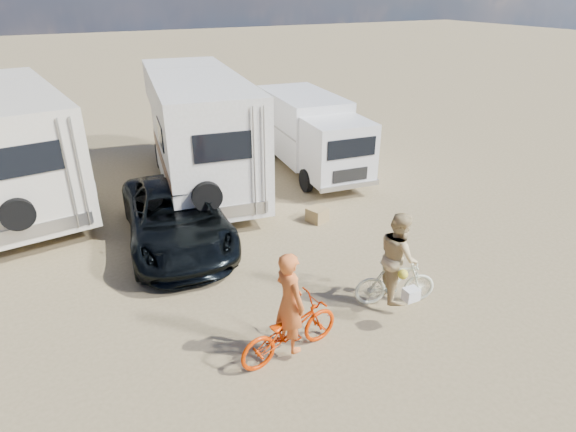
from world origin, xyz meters
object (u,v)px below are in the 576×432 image
bike_woman (395,282)px  rv_left (14,150)px  rider_woman (397,264)px  bike_parked (323,169)px  rv_main (199,133)px  cooler (213,227)px  box_truck (312,135)px  dark_suv (176,217)px  rider_man (290,310)px  bike_man (290,330)px  crate (317,215)px

bike_woman → rv_left: bearing=57.5°
rider_woman → bike_parked: size_ratio=1.09×
rv_main → bike_parked: 4.22m
cooler → bike_parked: bearing=4.5°
rv_left → box_truck: bearing=-15.1°
rv_main → rider_woman: 8.22m
rider_woman → bike_parked: rider_woman is taller
dark_suv → rider_woman: size_ratio=2.75×
rider_man → cooler: 5.03m
bike_parked → rv_main: bearing=77.0°
bike_woman → bike_parked: bike_woman is taller
bike_man → crate: bearing=-43.1°
bike_man → crate: 5.45m
crate → dark_suv: bearing=171.9°
rider_woman → bike_parked: bearing=2.0°
crate → rider_woman: bearing=-96.7°
rider_man → rv_left: bearing=15.9°
rider_man → crate: size_ratio=3.91×
dark_suv → rider_man: size_ratio=2.73×
dark_suv → bike_man: 5.06m
rv_left → bike_woman: 11.27m
bike_woman → crate: (0.48, 4.06, -0.31)m
rv_left → dark_suv: size_ratio=1.39×
rider_man → crate: rider_man is taller
dark_suv → cooler: dark_suv is taller
rv_left → dark_suv: rv_left is taller
rv_main → crate: rv_main is taller
bike_man → box_truck: bearing=-39.6°
rider_woman → box_truck: bearing=3.3°
crate → bike_woman: bearing=-96.7°
dark_suv → bike_man: (0.71, -5.01, -0.20)m
box_truck → bike_woman: 8.13m
rv_left → rv_main: bearing=-17.4°
rv_left → bike_parked: 9.34m
box_truck → bike_woman: size_ratio=3.45×
rv_main → bike_man: rv_main is taller
bike_woman → rider_man: bearing=118.8°
dark_suv → rider_man: rider_man is taller
rider_man → cooler: bearing=-11.0°
bike_man → bike_woman: bike_man is taller
rv_main → rider_woman: (1.60, -8.02, -0.85)m
dark_suv → bike_woman: dark_suv is taller
rv_left → rider_man: rv_left is taller
crate → bike_parked: bearing=56.5°
rv_main → cooler: (-0.80, -3.46, -1.55)m
rv_main → bike_man: (-1.03, -8.43, -1.27)m
rv_main → rv_left: 5.29m
bike_man → bike_parked: (4.76, 6.98, -0.07)m
box_truck → rider_woman: box_truck is taller
bike_woman → rider_woman: (0.00, 0.00, 0.44)m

